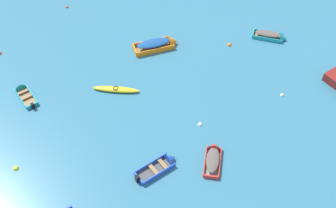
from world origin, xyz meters
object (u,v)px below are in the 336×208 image
rowboat_red_near_right (213,155)px  rowboat_orange_far_right (161,44)px  mooring_buoy_midfield (229,45)px  mooring_buoy_near_foreground (0,54)px  rowboat_blue_outer_right (163,164)px  mooring_buoy_outer_edge (200,125)px  rowboat_turquoise_back_row_center (273,36)px  mooring_buoy_trailing (282,95)px  kayak_yellow_outer_left (116,89)px  mooring_buoy_between_boats_left (16,168)px  mooring_buoy_far_field (67,7)px  rowboat_turquoise_foreground_center (23,92)px

rowboat_red_near_right → rowboat_orange_far_right: 12.37m
mooring_buoy_midfield → mooring_buoy_near_foreground: (-19.54, -4.22, 0.00)m
rowboat_blue_outer_right → mooring_buoy_outer_edge: (2.09, 3.97, -0.17)m
rowboat_orange_far_right → mooring_buoy_midfield: size_ratio=10.50×
rowboat_turquoise_back_row_center → mooring_buoy_trailing: size_ratio=11.12×
rowboat_blue_outer_right → mooring_buoy_trailing: 11.38m
rowboat_orange_far_right → mooring_buoy_trailing: bearing=-22.4°
kayak_yellow_outer_left → mooring_buoy_trailing: size_ratio=13.26×
rowboat_red_near_right → mooring_buoy_between_boats_left: size_ratio=7.43×
mooring_buoy_outer_edge → mooring_buoy_far_field: (-14.33, 12.73, 0.00)m
rowboat_blue_outer_right → mooring_buoy_midfield: bearing=74.6°
rowboat_turquoise_back_row_center → mooring_buoy_trailing: bearing=-84.8°
mooring_buoy_far_field → rowboat_orange_far_right: bearing=-24.1°
kayak_yellow_outer_left → mooring_buoy_between_boats_left: kayak_yellow_outer_left is taller
kayak_yellow_outer_left → mooring_buoy_near_foreground: kayak_yellow_outer_left is taller
rowboat_turquoise_foreground_center → rowboat_orange_far_right: 12.16m
rowboat_blue_outer_right → mooring_buoy_between_boats_left: (-9.83, -1.79, -0.17)m
kayak_yellow_outer_left → mooring_buoy_near_foreground: size_ratio=10.39×
mooring_buoy_midfield → mooring_buoy_outer_edge: size_ratio=1.15×
rowboat_orange_far_right → rowboat_turquoise_back_row_center: 10.14m
mooring_buoy_trailing → mooring_buoy_between_boats_left: mooring_buoy_between_boats_left is taller
mooring_buoy_trailing → mooring_buoy_near_foreground: 24.02m
rowboat_turquoise_back_row_center → mooring_buoy_outer_edge: (-5.41, -10.98, -0.27)m
rowboat_turquoise_back_row_center → mooring_buoy_trailing: (0.64, -7.00, -0.27)m
rowboat_blue_outer_right → mooring_buoy_near_foreground: 18.33m
rowboat_turquoise_foreground_center → mooring_buoy_far_field: (-0.19, 11.69, -0.15)m
rowboat_turquoise_back_row_center → kayak_yellow_outer_left: bearing=-145.3°
rowboat_red_near_right → rowboat_orange_far_right: rowboat_orange_far_right is taller
rowboat_red_near_right → mooring_buoy_between_boats_left: 13.45m
rowboat_turquoise_foreground_center → rowboat_blue_outer_right: rowboat_blue_outer_right is taller
rowboat_red_near_right → rowboat_orange_far_right: bearing=116.6°
kayak_yellow_outer_left → rowboat_blue_outer_right: bearing=-52.8°
rowboat_blue_outer_right → rowboat_turquoise_back_row_center: size_ratio=0.91×
mooring_buoy_between_boats_left → rowboat_red_near_right: bearing=12.8°
rowboat_turquoise_back_row_center → mooring_buoy_trailing: 7.04m
rowboat_red_near_right → rowboat_blue_outer_right: rowboat_blue_outer_right is taller
rowboat_turquoise_foreground_center → mooring_buoy_between_boats_left: (2.21, -6.80, -0.15)m
kayak_yellow_outer_left → mooring_buoy_near_foreground: bearing=165.7°
rowboat_turquoise_back_row_center → mooring_buoy_midfield: rowboat_turquoise_back_row_center is taller
rowboat_turquoise_back_row_center → rowboat_orange_far_right: bearing=-164.5°
mooring_buoy_midfield → mooring_buoy_near_foreground: bearing=-167.8°
rowboat_turquoise_foreground_center → rowboat_turquoise_back_row_center: (19.55, 9.94, 0.12)m
mooring_buoy_outer_edge → mooring_buoy_near_foreground: size_ratio=0.93×
mooring_buoy_midfield → mooring_buoy_between_boats_left: size_ratio=1.01×
mooring_buoy_outer_edge → mooring_buoy_near_foreground: 18.68m
rowboat_turquoise_back_row_center → mooring_buoy_midfield: bearing=-158.0°
rowboat_turquoise_foreground_center → mooring_buoy_midfield: 17.84m
rowboat_blue_outer_right → rowboat_orange_far_right: 12.45m
rowboat_blue_outer_right → mooring_buoy_trailing: rowboat_blue_outer_right is taller
kayak_yellow_outer_left → mooring_buoy_midfield: size_ratio=9.67×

